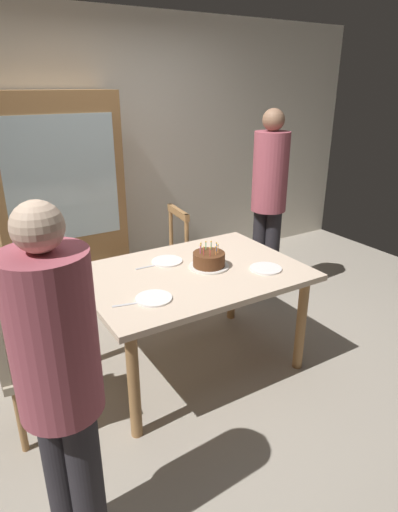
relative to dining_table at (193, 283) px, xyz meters
name	(u,v)px	position (x,y,z in m)	size (l,w,h in m)	color
ground	(193,364)	(0.00, 0.00, -0.67)	(6.40, 6.40, 0.00)	#9E9384
back_wall	(96,155)	(0.00, 1.85, 0.63)	(6.40, 0.10, 2.60)	silver
dining_table	(193,283)	(0.00, 0.00, 0.00)	(1.48, 1.05, 0.76)	beige
birthday_cake	(209,260)	(0.13, 0.00, 0.14)	(0.28, 0.28, 0.17)	silver
plate_near_celebrant	(154,298)	(-0.41, -0.24, 0.10)	(0.22, 0.22, 0.01)	white
plate_far_side	(167,261)	(-0.07, 0.24, 0.10)	(0.22, 0.22, 0.01)	white
plate_near_guest	(266,269)	(0.44, -0.24, 0.10)	(0.22, 0.22, 0.01)	white
fork_near_celebrant	(128,304)	(-0.57, -0.22, 0.09)	(0.18, 0.02, 0.01)	silver
fork_far_side	(148,267)	(-0.23, 0.22, 0.09)	(0.18, 0.02, 0.01)	silver
chair_spindle_back	(161,265)	(0.17, 0.84, -0.21)	(0.48, 0.48, 0.95)	tan
chair_upholstered	(26,352)	(-1.13, -0.05, -0.14)	(0.50, 0.50, 0.95)	tan
person_celebrant	(60,379)	(-1.12, -0.91, 0.24)	(0.32, 0.32, 1.61)	#262328
person_guest	(269,194)	(1.21, 0.67, 0.34)	(0.32, 0.32, 1.75)	#262328
china_cabinet	(59,203)	(-0.47, 1.56, 0.28)	(1.10, 0.45, 1.90)	#9E7042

